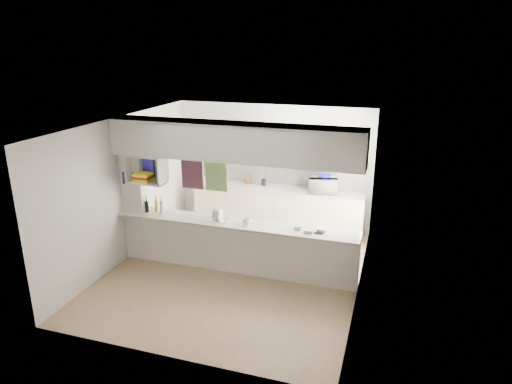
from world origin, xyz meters
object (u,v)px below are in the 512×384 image
at_px(microwave, 323,185).
at_px(wine_bottles, 155,206).
at_px(dish_rack, 219,215).
at_px(bowl, 325,176).

height_order(microwave, wine_bottles, wine_bottles).
bearing_deg(dish_rack, microwave, 56.41).
distance_m(bowl, dish_rack, 2.49).
relative_size(microwave, wine_bottles, 1.58).
relative_size(bowl, wine_bottles, 0.73).
bearing_deg(wine_bottles, bowl, 36.89).
xyz_separation_m(microwave, wine_bottles, (-2.64, -2.04, -0.04)).
bearing_deg(microwave, bowl, 123.41).
height_order(bowl, wine_bottles, bowl).
xyz_separation_m(bowl, wine_bottles, (-2.68, -2.01, -0.24)).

